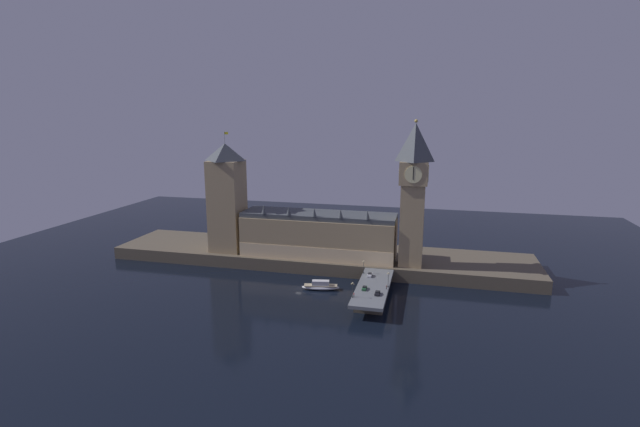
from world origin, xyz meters
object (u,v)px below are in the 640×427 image
Objects in this scene: clock_tower at (413,190)px; street_lamp_near at (353,288)px; car_northbound_lead at (370,275)px; street_lamp_far at (364,265)px; street_lamp_mid at (388,278)px; car_southbound_lead at (377,293)px; car_northbound_trail at (364,288)px; pedestrian_near_rail at (354,295)px; victoria_tower at (227,197)px; pedestrian_mid_walk at (387,287)px; boat_upstream at (321,286)px.

street_lamp_near is at bearing -113.30° from clock_tower.
street_lamp_far is (-3.36, 3.38, 3.10)m from car_northbound_lead.
car_southbound_lead is at bearing -109.79° from street_lamp_mid.
car_southbound_lead is at bearing -74.03° from car_northbound_lead.
car_northbound_trail is 20.23m from street_lamp_far.
clock_tower is 40.34× the size of pedestrian_near_rail.
street_lamp_far is (-20.09, -17.22, -32.91)m from clock_tower.
car_northbound_lead reaches higher than car_northbound_trail.
car_southbound_lead is 10.49m from street_lamp_mid.
victoria_tower is at bearing 178.44° from clock_tower.
pedestrian_near_rail is 18.72m from street_lamp_mid.
car_northbound_lead is 0.93× the size of car_northbound_trail.
street_lamp_near is (-0.40, -0.91, 3.07)m from pedestrian_near_rail.
street_lamp_mid is at bearing 49.36° from street_lamp_near.
car_northbound_lead is 0.92× the size of car_southbound_lead.
car_northbound_trail is 2.51× the size of pedestrian_near_rail.
clock_tower is at bearing 66.71° from pedestrian_near_rail.
pedestrian_mid_walk is (8.88, 2.48, 0.35)m from car_northbound_trail.
street_lamp_far is at bearing 90.80° from pedestrian_near_rail.
clock_tower is 55.88m from car_southbound_lead.
car_northbound_trail is 24.37m from boat_upstream.
car_northbound_trail reaches higher than boat_upstream.
pedestrian_mid_walk is 21.31m from street_lamp_far.
street_lamp_near reaches higher than pedestrian_near_rail.
victoria_tower is 10.22× the size of street_lamp_far.
pedestrian_near_rail is 27.27m from boat_upstream.
clock_tower is 37.46× the size of pedestrian_mid_walk.
car_northbound_lead is at bearing 105.97° from car_southbound_lead.
car_northbound_trail is (79.07, -39.53, -28.06)m from victoria_tower.
car_southbound_lead reaches higher than car_northbound_trail.
street_lamp_mid reaches higher than pedestrian_mid_walk.
pedestrian_near_rail is at bearing -108.52° from car_northbound_trail.
car_northbound_lead is at bearing -16.36° from victoria_tower.
pedestrian_near_rail reaches higher than boat_upstream.
street_lamp_near is at bearing -135.02° from pedestrian_mid_walk.
street_lamp_mid reaches higher than street_lamp_near.
boat_upstream is (57.70, -28.99, -33.23)m from victoria_tower.
pedestrian_mid_walk is 0.11× the size of boat_upstream.
clock_tower reaches higher than car_southbound_lead.
car_southbound_lead is 0.71× the size of street_lamp_far.
car_southbound_lead is at bearing -27.31° from victoria_tower.
pedestrian_mid_walk is 0.30× the size of street_lamp_far.
pedestrian_near_rail is at bearing -46.47° from boat_upstream.
car_northbound_lead is at bearing 82.66° from street_lamp_near.
victoria_tower reaches higher than car_southbound_lead.
street_lamp_mid is at bearing -50.73° from car_northbound_lead.
car_northbound_lead is 26.48m from street_lamp_near.
pedestrian_mid_walk is at bearing -54.59° from street_lamp_far.
street_lamp_far is at bearing -139.40° from clock_tower.
victoria_tower is 34.02× the size of pedestrian_mid_walk.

